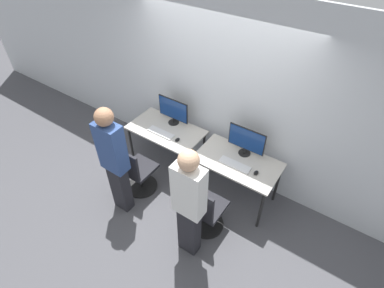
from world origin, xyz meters
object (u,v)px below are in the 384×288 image
person_right (189,202)px  keyboard_right (235,165)px  monitor_left (173,110)px  office_chair_left (137,173)px  keyboard_left (161,133)px  monitor_right (246,141)px  person_left (114,159)px  mouse_right (256,173)px  mouse_left (177,140)px  office_chair_right (205,211)px

person_right → keyboard_right: bearing=86.1°
monitor_left → office_chair_left: size_ratio=0.61×
keyboard_left → monitor_right: (1.26, 0.32, 0.23)m
person_left → monitor_right: (1.26, 1.27, 0.02)m
office_chair_left → mouse_right: (1.59, 0.63, 0.40)m
person_left → monitor_right: 1.79m
monitor_right → keyboard_right: bearing=-90.0°
mouse_right → person_right: bearing=-110.4°
mouse_left → office_chair_right: (0.89, -0.60, -0.40)m
monitor_left → mouse_left: monitor_left is taller
mouse_left → person_left: person_left is taller
mouse_left → person_right: person_right is taller
office_chair_left → monitor_right: 1.69m
monitor_left → person_left: 1.28m
office_chair_right → keyboard_right: bearing=84.2°
mouse_right → monitor_left: bearing=170.0°
keyboard_left → keyboard_right: same height
monitor_left → mouse_right: 1.61m
monitor_right → person_right: bearing=-93.0°
monitor_left → person_right: bearing=-47.2°
mouse_left → monitor_right: size_ratio=0.17×
office_chair_left → person_left: bearing=-86.3°
person_right → office_chair_left: bearing=162.7°
keyboard_right → mouse_left: bearing=-178.5°
mouse_left → keyboard_right: bearing=1.5°
keyboard_left → monitor_right: 1.32m
keyboard_left → mouse_left: (0.31, 0.01, 0.01)m
monitor_left → monitor_right: (1.26, -0.01, 0.00)m
person_right → person_left: bearing=179.4°
mouse_right → office_chair_left: bearing=-158.2°
monitor_left → person_left: bearing=-89.7°
office_chair_right → office_chair_left: bearing=179.4°
office_chair_right → person_right: (-0.01, -0.37, 0.58)m
person_left → keyboard_right: (1.26, 0.98, -0.21)m
office_chair_left → mouse_right: office_chair_left is taller
mouse_left → office_chair_left: office_chair_left is taller
person_right → mouse_left: bearing=132.3°
mouse_left → person_left: bearing=-107.7°
keyboard_left → office_chair_right: bearing=-26.4°
keyboard_left → person_left: bearing=-89.6°
mouse_right → person_right: (-0.38, -1.01, 0.18)m
monitor_right → person_right: 1.29m
mouse_left → person_left: (-0.31, -0.96, 0.20)m
office_chair_right → person_right: bearing=-90.8°
keyboard_left → mouse_right: bearing=1.8°
monitor_left → keyboard_right: bearing=-13.3°
monitor_left → office_chair_right: monitor_left is taller
monitor_right → mouse_right: bearing=-41.4°
monitor_right → person_right: person_right is taller
monitor_right → office_chair_right: size_ratio=0.61×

